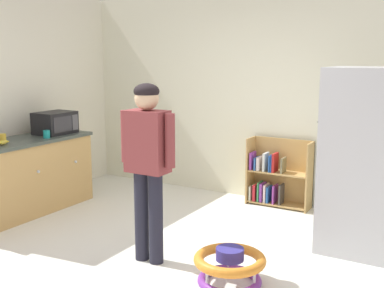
% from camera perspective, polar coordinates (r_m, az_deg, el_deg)
% --- Properties ---
extents(ground_plane, '(12.00, 12.00, 0.00)m').
position_cam_1_polar(ground_plane, '(4.71, -3.54, -13.28)').
color(ground_plane, silver).
rests_on(ground_plane, ground).
extents(back_wall, '(5.20, 0.06, 2.70)m').
position_cam_1_polar(back_wall, '(6.40, 8.03, 5.46)').
color(back_wall, silver).
rests_on(back_wall, ground).
extents(left_side_wall, '(0.06, 2.99, 2.70)m').
position_cam_1_polar(left_side_wall, '(6.70, -18.79, 5.22)').
color(left_side_wall, silver).
rests_on(left_side_wall, ground).
extents(kitchen_counter, '(0.65, 1.87, 0.90)m').
position_cam_1_polar(kitchen_counter, '(6.17, -19.47, -3.69)').
color(kitchen_counter, tan).
rests_on(kitchen_counter, ground).
extents(refrigerator, '(0.73, 0.68, 1.78)m').
position_cam_1_polar(refrigerator, '(4.93, 19.33, -1.89)').
color(refrigerator, '#B7BABF').
rests_on(refrigerator, ground).
extents(bookshelf, '(0.80, 0.28, 0.85)m').
position_cam_1_polar(bookshelf, '(6.28, 9.78, -3.77)').
color(bookshelf, tan).
rests_on(bookshelf, ground).
extents(standing_person, '(0.57, 0.23, 1.65)m').
position_cam_1_polar(standing_person, '(4.38, -5.23, -1.34)').
color(standing_person, '#21212F').
rests_on(standing_person, ground).
extents(baby_walker, '(0.60, 0.60, 0.32)m').
position_cam_1_polar(baby_walker, '(4.18, 4.44, -14.14)').
color(baby_walker, purple).
rests_on(baby_walker, ground).
extents(microwave, '(0.37, 0.48, 0.28)m').
position_cam_1_polar(microwave, '(6.43, -15.75, 2.41)').
color(microwave, black).
rests_on(microwave, kitchen_counter).
extents(banana_bunch, '(0.15, 0.16, 0.04)m').
position_cam_1_polar(banana_bunch, '(5.83, -21.25, 0.19)').
color(banana_bunch, yellow).
rests_on(banana_bunch, kitchen_counter).
extents(teal_cup, '(0.08, 0.08, 0.09)m').
position_cam_1_polar(teal_cup, '(6.13, -16.67, 1.10)').
color(teal_cup, teal).
rests_on(teal_cup, kitchen_counter).
extents(yellow_cup, '(0.08, 0.08, 0.09)m').
position_cam_1_polar(yellow_cup, '(6.02, -21.31, 0.67)').
color(yellow_cup, yellow).
rests_on(yellow_cup, kitchen_counter).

